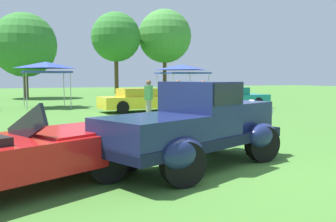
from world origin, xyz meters
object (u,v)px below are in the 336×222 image
(spectator_near_truck, at_px, (178,99))
(feature_pickup_truck, at_px, (197,124))
(neighbor_convertible, at_px, (20,154))
(canopy_tent_center_field, at_px, (46,67))
(spectator_far_side, at_px, (149,99))
(spectator_by_row, at_px, (203,101))
(canopy_tent_right_field, at_px, (182,69))
(show_car_teal, at_px, (230,98))
(show_car_yellow, at_px, (140,100))

(spectator_near_truck, bearing_deg, feature_pickup_truck, -113.57)
(neighbor_convertible, relative_size, canopy_tent_center_field, 1.65)
(spectator_far_side, bearing_deg, spectator_by_row, -60.85)
(canopy_tent_center_field, xyz_separation_m, canopy_tent_right_field, (9.47, 0.89, 0.00))
(show_car_teal, relative_size, spectator_by_row, 2.65)
(canopy_tent_center_field, distance_m, canopy_tent_right_field, 9.51)
(show_car_yellow, xyz_separation_m, spectator_near_truck, (-0.07, -4.66, 0.31))
(spectator_by_row, bearing_deg, canopy_tent_center_field, 111.53)
(show_car_teal, distance_m, spectator_far_side, 7.31)
(spectator_near_truck, bearing_deg, canopy_tent_center_field, 113.28)
(show_car_yellow, height_order, show_car_teal, same)
(show_car_teal, distance_m, spectator_near_truck, 6.87)
(show_car_yellow, height_order, spectator_by_row, spectator_by_row)
(canopy_tent_right_field, bearing_deg, spectator_near_truck, -117.93)
(canopy_tent_right_field, bearing_deg, spectator_far_side, -124.01)
(feature_pickup_truck, xyz_separation_m, show_car_teal, (8.50, 11.20, -0.26))
(spectator_far_side, bearing_deg, canopy_tent_right_field, 55.99)
(canopy_tent_right_field, bearing_deg, feature_pickup_truck, -116.19)
(spectator_by_row, relative_size, canopy_tent_right_field, 0.55)
(spectator_by_row, bearing_deg, spectator_far_side, 119.15)
(neighbor_convertible, distance_m, spectator_near_truck, 9.57)
(spectator_by_row, distance_m, canopy_tent_right_field, 12.97)
(spectator_far_side, relative_size, canopy_tent_center_field, 0.62)
(spectator_far_side, xyz_separation_m, canopy_tent_right_field, (6.43, 9.53, 1.51))
(show_car_yellow, distance_m, show_car_teal, 5.39)
(neighbor_convertible, relative_size, show_car_yellow, 1.05)
(show_car_yellow, bearing_deg, canopy_tent_right_field, 46.20)
(feature_pickup_truck, distance_m, canopy_tent_right_field, 19.32)
(feature_pickup_truck, height_order, show_car_teal, feature_pickup_truck)
(feature_pickup_truck, xyz_separation_m, canopy_tent_center_field, (-0.97, 16.39, 1.56))
(canopy_tent_right_field, bearing_deg, canopy_tent_center_field, -174.61)
(canopy_tent_center_field, bearing_deg, spectator_near_truck, -66.72)
(canopy_tent_center_field, bearing_deg, spectator_far_side, -70.62)
(show_car_yellow, relative_size, canopy_tent_center_field, 1.57)
(neighbor_convertible, xyz_separation_m, show_car_teal, (11.80, 11.33, 0.02))
(show_car_yellow, bearing_deg, canopy_tent_center_field, 131.09)
(spectator_near_truck, relative_size, spectator_far_side, 1.00)
(show_car_teal, height_order, canopy_tent_center_field, canopy_tent_center_field)
(spectator_near_truck, bearing_deg, spectator_far_side, 143.68)
(canopy_tent_center_field, bearing_deg, feature_pickup_truck, -86.61)
(spectator_near_truck, distance_m, spectator_by_row, 1.56)
(canopy_tent_center_field, height_order, canopy_tent_right_field, same)
(spectator_by_row, height_order, canopy_tent_center_field, canopy_tent_center_field)
(spectator_near_truck, height_order, canopy_tent_right_field, canopy_tent_right_field)
(feature_pickup_truck, relative_size, neighbor_convertible, 0.99)
(neighbor_convertible, xyz_separation_m, spectator_far_side, (5.37, 7.87, 0.34))
(neighbor_convertible, relative_size, canopy_tent_right_field, 1.44)
(feature_pickup_truck, xyz_separation_m, spectator_far_side, (2.07, 7.75, 0.05))
(spectator_near_truck, height_order, spectator_by_row, same)
(show_car_yellow, xyz_separation_m, show_car_teal, (5.37, -0.48, 0.00))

